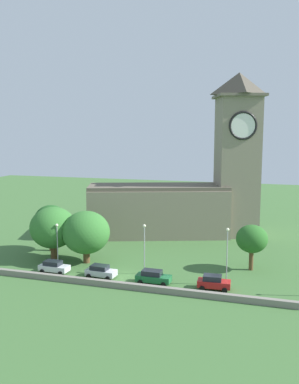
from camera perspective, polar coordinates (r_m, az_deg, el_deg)
ground_plane at (r=72.58m, az=0.45°, el=-7.70°), size 200.00×200.00×0.00m
church at (r=80.11m, az=5.87°, el=0.79°), size 34.03×19.10×31.10m
quay_barrier at (r=55.03m, az=-5.41°, el=-12.57°), size 47.02×0.70×0.81m
car_white at (r=61.49m, az=-13.10°, el=-10.03°), size 4.36×2.17×1.72m
car_silver at (r=58.48m, az=-6.77°, el=-10.83°), size 4.33×2.33×1.72m
car_green at (r=55.82m, az=0.50°, el=-11.67°), size 4.66×2.16×1.81m
car_red at (r=54.48m, az=8.86°, el=-12.25°), size 4.25×2.29×1.87m
streetlamp_west_mid at (r=63.02m, az=-12.66°, el=-6.21°), size 0.44×0.44×6.56m
streetlamp_central at (r=58.15m, az=-0.71°, el=-6.83°), size 0.44×0.44×7.23m
streetlamp_east_mid at (r=54.98m, az=10.71°, el=-7.58°), size 0.44×0.44×7.69m
tree_riverside_west at (r=71.54m, az=-13.53°, el=-3.77°), size 5.47×5.47×7.84m
tree_riverside_east at (r=64.01m, az=-8.78°, el=-5.56°), size 7.32×7.32×8.08m
tree_by_tower at (r=61.78m, az=13.99°, el=-6.34°), size 4.55×4.55×6.72m
tree_churchyard at (r=66.33m, az=-13.20°, el=-4.84°), size 7.20×7.20×8.44m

